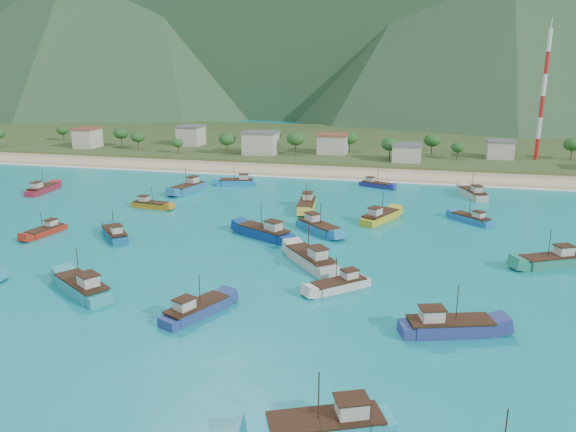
% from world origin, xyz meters
% --- Properties ---
extents(ground, '(600.00, 600.00, 0.00)m').
position_xyz_m(ground, '(0.00, 0.00, 0.00)').
color(ground, '#0C7A8C').
rests_on(ground, ground).
extents(beach, '(400.00, 18.00, 1.20)m').
position_xyz_m(beach, '(0.00, 79.00, 0.00)').
color(beach, beige).
rests_on(beach, ground).
extents(land, '(400.00, 110.00, 2.40)m').
position_xyz_m(land, '(0.00, 140.00, 0.00)').
color(land, '#385123').
rests_on(land, ground).
extents(surf_line, '(400.00, 2.50, 0.08)m').
position_xyz_m(surf_line, '(0.00, 69.50, 0.00)').
color(surf_line, white).
rests_on(surf_line, ground).
extents(village, '(217.69, 30.07, 7.19)m').
position_xyz_m(village, '(9.29, 101.46, 4.74)').
color(village, beige).
rests_on(village, ground).
extents(vegetation, '(270.99, 25.44, 8.99)m').
position_xyz_m(vegetation, '(2.73, 103.65, 5.18)').
color(vegetation, '#235623').
rests_on(vegetation, ground).
extents(radio_tower, '(1.20, 1.20, 39.77)m').
position_xyz_m(radio_tower, '(57.73, 108.00, 21.48)').
color(radio_tower, red).
rests_on(radio_tower, ground).
extents(boat_0, '(3.59, 10.39, 6.05)m').
position_xyz_m(boat_0, '(-69.99, 35.94, 0.71)').
color(boat_0, maroon).
rests_on(boat_0, ground).
extents(boat_5, '(6.56, 11.13, 6.32)m').
position_xyz_m(boat_5, '(34.92, 56.04, 0.76)').
color(boat_5, '#AEA79D').
rests_on(boat_5, ground).
extents(boat_6, '(8.71, 9.30, 5.82)m').
position_xyz_m(boat_6, '(-32.32, 5.96, 0.67)').
color(boat_6, '#115A84').
rests_on(boat_6, ground).
extents(boat_7, '(11.77, 7.63, 6.72)m').
position_xyz_m(boat_7, '(15.77, -41.28, 0.83)').
color(boat_7, '#24A1B9').
rests_on(boat_7, ground).
extents(boat_8, '(9.98, 9.81, 6.39)m').
position_xyz_m(boat_8, '(3.64, 18.83, 0.77)').
color(boat_8, teal).
rests_on(boat_8, ground).
extents(boat_9, '(8.46, 8.16, 5.37)m').
position_xyz_m(boat_9, '(11.96, -8.44, 0.58)').
color(boat_9, beige).
rests_on(boat_9, ground).
extents(boat_10, '(8.23, 8.04, 5.25)m').
position_xyz_m(boat_10, '(32.99, 32.79, 0.56)').
color(boat_10, '#1D64AD').
rests_on(boat_10, ground).
extents(boat_12, '(7.66, 11.24, 6.45)m').
position_xyz_m(boat_12, '(14.68, 29.21, 0.78)').
color(boat_12, gold).
rests_on(boat_12, ground).
extents(boat_14, '(10.14, 4.97, 5.76)m').
position_xyz_m(boat_14, '(-25.22, 56.03, 0.65)').
color(boat_14, '#1B7BB8').
rests_on(boat_14, ground).
extents(boat_16, '(11.84, 6.64, 6.71)m').
position_xyz_m(boat_16, '(26.62, -18.99, 0.83)').
color(boat_16, navy).
rests_on(boat_16, ground).
extents(boat_18, '(11.28, 7.92, 6.50)m').
position_xyz_m(boat_18, '(43.59, 9.00, 0.79)').
color(boat_18, '#207A60').
rests_on(boat_18, ground).
extents(boat_19, '(9.16, 3.98, 5.23)m').
position_xyz_m(boat_19, '(-36.47, 28.25, 0.56)').
color(boat_19, '#AF7618').
rests_on(boat_19, ground).
extents(boat_20, '(8.70, 5.46, 4.95)m').
position_xyz_m(boat_20, '(10.88, 62.07, 0.51)').
color(boat_20, navy).
rests_on(boat_20, ground).
extents(boat_23, '(3.92, 8.83, 5.04)m').
position_xyz_m(boat_23, '(-46.48, 5.10, 0.52)').
color(boat_23, '#9F2316').
rests_on(boat_23, ground).
extents(boat_24, '(6.90, 10.33, 5.92)m').
position_xyz_m(boat_24, '(-4.83, -21.46, 0.68)').
color(boat_24, navy).
rests_on(boat_24, ground).
extents(boat_25, '(12.05, 8.66, 6.98)m').
position_xyz_m(boat_25, '(-5.28, 12.80, 0.88)').
color(boat_25, navy).
rests_on(boat_25, ground).
extents(boat_26, '(4.46, 11.50, 6.63)m').
position_xyz_m(boat_26, '(-1.95, 35.13, 0.81)').
color(boat_26, gold).
rests_on(boat_26, ground).
extents(boat_27, '(5.86, 11.86, 6.74)m').
position_xyz_m(boat_27, '(-34.73, 45.72, 0.83)').
color(boat_27, '#256A99').
rests_on(boat_27, ground).
extents(boat_29, '(10.37, 11.60, 7.12)m').
position_xyz_m(boat_29, '(5.97, 0.33, 0.90)').
color(boat_29, '#B8B3A8').
rests_on(boat_29, ground).
extents(boat_30, '(11.79, 9.37, 6.97)m').
position_xyz_m(boat_30, '(-23.07, -18.61, 0.88)').
color(boat_30, teal).
rests_on(boat_30, ground).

